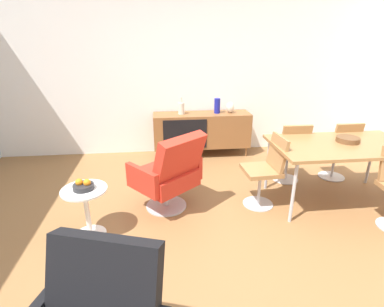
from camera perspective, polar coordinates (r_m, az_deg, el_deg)
name	(u,v)px	position (r m, az deg, el deg)	size (l,w,h in m)	color
ground_plane	(210,238)	(3.12, 3.47, -15.80)	(8.32, 8.32, 0.00)	olive
wall_back	(185,69)	(5.09, -1.28, 15.86)	(6.80, 0.12, 2.80)	white
sideboard	(202,130)	(5.01, 1.84, 4.56)	(1.60, 0.45, 0.72)	brown
vase_cobalt	(217,106)	(4.96, 4.85, 9.10)	(0.10, 0.10, 0.24)	navy
vase_sculptural_dark	(230,107)	(5.01, 7.34, 8.75)	(0.13, 0.13, 0.18)	beige
vase_ceramic_small	(181,108)	(4.88, -2.06, 8.72)	(0.10, 0.10, 0.28)	beige
dining_table	(342,147)	(3.87, 26.82, 1.09)	(1.60, 0.90, 0.74)	olive
wooden_bowl_on_table	(348,140)	(3.94, 27.72, 2.39)	(0.26, 0.26, 0.06)	brown
dining_chair_near_window	(266,169)	(3.55, 14.03, -2.81)	(0.44, 0.42, 0.86)	#9E7042
dining_chair_back_left	(290,150)	(4.23, 18.36, 0.65)	(0.41, 0.43, 0.86)	#9E7042
dining_chair_back_right	(339,148)	(4.56, 26.42, 0.97)	(0.41, 0.43, 0.86)	#9E7042
lounge_chair_red	(169,172)	(3.37, -4.40, -3.63)	(0.91, 0.90, 0.95)	red
side_table_round	(87,207)	(3.17, -19.58, -9.60)	(0.44, 0.44, 0.52)	white
fruit_bowl	(83,186)	(3.06, -20.11, -5.80)	(0.20, 0.20, 0.11)	#262628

